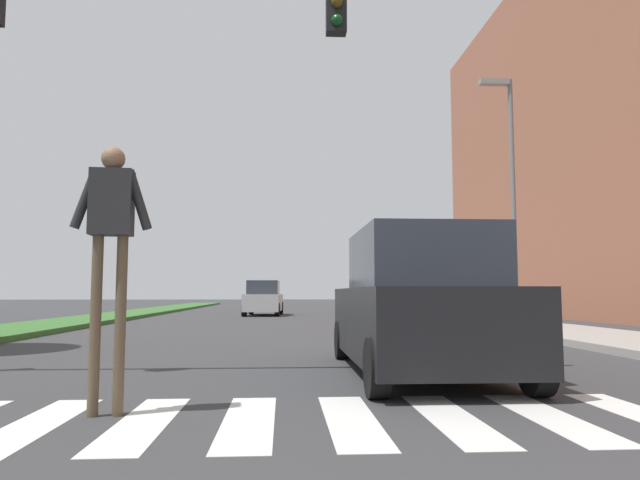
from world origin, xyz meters
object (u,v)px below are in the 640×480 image
street_lamp_right (510,177)px  pedestrian_performer (111,234)px  suv_crossing (418,306)px  sedan_midblock (264,299)px

street_lamp_right → pedestrian_performer: (-8.43, -11.34, -2.93)m
pedestrian_performer → suv_crossing: 4.34m
street_lamp_right → suv_crossing: 10.78m
street_lamp_right → sedan_midblock: size_ratio=1.84×
pedestrian_performer → suv_crossing: (3.48, 2.49, -0.73)m
pedestrian_performer → street_lamp_right: bearing=53.4°
sedan_midblock → pedestrian_performer: bearing=-91.6°
street_lamp_right → sedan_midblock: (-7.79, 12.13, -3.80)m
pedestrian_performer → sedan_midblock: 23.50m
pedestrian_performer → sedan_midblock: bearing=88.4°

